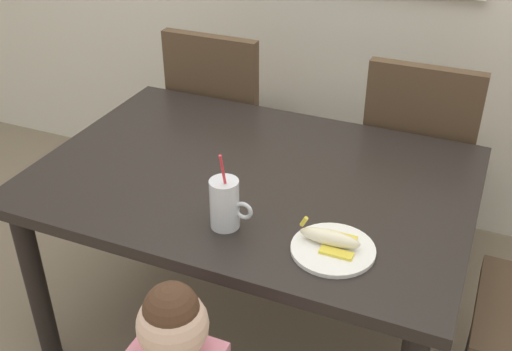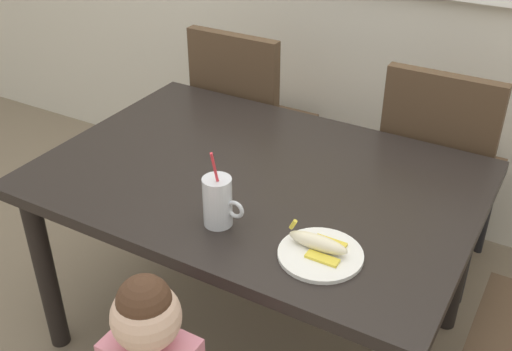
% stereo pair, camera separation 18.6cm
% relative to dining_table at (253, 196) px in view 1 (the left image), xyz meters
% --- Properties ---
extents(ground_plane, '(24.00, 24.00, 0.00)m').
position_rel_dining_table_xyz_m(ground_plane, '(0.00, 0.00, -0.63)').
color(ground_plane, '#7A6B56').
extents(dining_table, '(1.41, 0.98, 0.72)m').
position_rel_dining_table_xyz_m(dining_table, '(0.00, 0.00, 0.00)').
color(dining_table, black).
rests_on(dining_table, ground).
extents(dining_chair_left, '(0.44, 0.45, 0.96)m').
position_rel_dining_table_xyz_m(dining_chair_left, '(-0.43, 0.67, -0.09)').
color(dining_chair_left, '#4C3826').
rests_on(dining_chair_left, ground).
extents(dining_chair_right, '(0.44, 0.44, 0.96)m').
position_rel_dining_table_xyz_m(dining_chair_right, '(0.44, 0.67, -0.09)').
color(dining_chair_right, '#4C3826').
rests_on(dining_chair_right, ground).
extents(milk_cup, '(0.13, 0.08, 0.25)m').
position_rel_dining_table_xyz_m(milk_cup, '(0.04, -0.30, 0.16)').
color(milk_cup, silver).
rests_on(milk_cup, dining_table).
extents(snack_plate, '(0.23, 0.23, 0.01)m').
position_rel_dining_table_xyz_m(snack_plate, '(0.36, -0.29, 0.10)').
color(snack_plate, white).
rests_on(snack_plate, dining_table).
extents(peeled_banana, '(0.17, 0.11, 0.07)m').
position_rel_dining_table_xyz_m(peeled_banana, '(0.35, -0.28, 0.12)').
color(peeled_banana, '#F4EAC6').
rests_on(peeled_banana, snack_plate).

